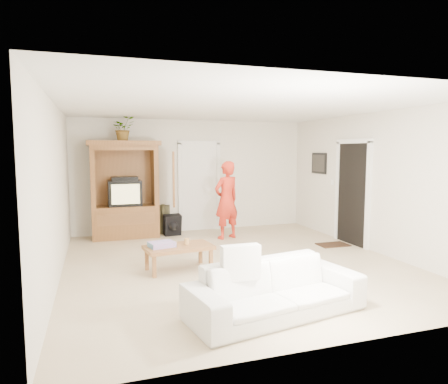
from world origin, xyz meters
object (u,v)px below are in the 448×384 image
object	(u,v)px
armoire	(126,196)
coffee_table	(179,249)
sofa	(276,289)
man	(227,200)

from	to	relation	value
armoire	coffee_table	bearing A→B (deg)	-77.71
sofa	coffee_table	distance (m)	2.18
man	coffee_table	xyz separation A→B (m)	(-1.45, -1.94, -0.49)
armoire	sofa	bearing A→B (deg)	-74.70
armoire	sofa	world-z (taller)	armoire
man	sofa	size ratio (longest dim) A/B	0.80
man	coffee_table	bearing A→B (deg)	32.73
armoire	coffee_table	distance (m)	2.86
man	armoire	bearing A→B (deg)	-41.87
man	coffee_table	distance (m)	2.47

